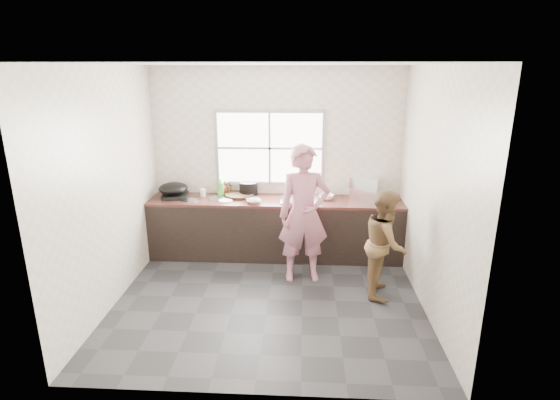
# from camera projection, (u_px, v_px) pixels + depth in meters

# --- Properties ---
(floor) EXTENTS (3.60, 3.20, 0.01)m
(floor) POSITION_uv_depth(u_px,v_px,m) (269.00, 299.00, 5.24)
(floor) COLOR #2B2B2E
(floor) RESTS_ON ground
(ceiling) EXTENTS (3.60, 3.20, 0.01)m
(ceiling) POSITION_uv_depth(u_px,v_px,m) (267.00, 63.00, 4.45)
(ceiling) COLOR silver
(ceiling) RESTS_ON wall_back
(wall_back) EXTENTS (3.60, 0.01, 2.70)m
(wall_back) POSITION_uv_depth(u_px,v_px,m) (277.00, 161.00, 6.38)
(wall_back) COLOR beige
(wall_back) RESTS_ON ground
(wall_left) EXTENTS (0.01, 3.20, 2.70)m
(wall_left) POSITION_uv_depth(u_px,v_px,m) (109.00, 189.00, 4.94)
(wall_left) COLOR beige
(wall_left) RESTS_ON ground
(wall_right) EXTENTS (0.01, 3.20, 2.70)m
(wall_right) POSITION_uv_depth(u_px,v_px,m) (433.00, 193.00, 4.75)
(wall_right) COLOR silver
(wall_right) RESTS_ON ground
(wall_front) EXTENTS (3.60, 0.01, 2.70)m
(wall_front) POSITION_uv_depth(u_px,v_px,m) (251.00, 248.00, 3.31)
(wall_front) COLOR beige
(wall_front) RESTS_ON ground
(cabinet) EXTENTS (3.60, 0.62, 0.82)m
(cabinet) POSITION_uv_depth(u_px,v_px,m) (276.00, 229.00, 6.35)
(cabinet) COLOR black
(cabinet) RESTS_ON floor
(countertop) EXTENTS (3.60, 0.64, 0.04)m
(countertop) POSITION_uv_depth(u_px,v_px,m) (275.00, 201.00, 6.23)
(countertop) COLOR #3D1E19
(countertop) RESTS_ON cabinet
(sink) EXTENTS (0.55, 0.45, 0.02)m
(sink) POSITION_uv_depth(u_px,v_px,m) (300.00, 200.00, 6.20)
(sink) COLOR silver
(sink) RESTS_ON countertop
(faucet) EXTENTS (0.02, 0.02, 0.30)m
(faucet) POSITION_uv_depth(u_px,v_px,m) (300.00, 186.00, 6.35)
(faucet) COLOR silver
(faucet) RESTS_ON countertop
(window_frame) EXTENTS (1.60, 0.05, 1.10)m
(window_frame) POSITION_uv_depth(u_px,v_px,m) (270.00, 148.00, 6.31)
(window_frame) COLOR #9EA0A5
(window_frame) RESTS_ON wall_back
(window_glazing) EXTENTS (1.50, 0.01, 1.00)m
(window_glazing) POSITION_uv_depth(u_px,v_px,m) (270.00, 148.00, 6.29)
(window_glazing) COLOR white
(window_glazing) RESTS_ON window_frame
(woman) EXTENTS (0.66, 0.48, 1.66)m
(woman) POSITION_uv_depth(u_px,v_px,m) (304.00, 219.00, 5.53)
(woman) COLOR #C07386
(woman) RESTS_ON floor
(person_side) EXTENTS (0.59, 0.71, 1.31)m
(person_side) POSITION_uv_depth(u_px,v_px,m) (385.00, 243.00, 5.21)
(person_side) COLOR brown
(person_side) RESTS_ON floor
(cutting_board) EXTENTS (0.55, 0.55, 0.04)m
(cutting_board) POSITION_uv_depth(u_px,v_px,m) (239.00, 195.00, 6.37)
(cutting_board) COLOR black
(cutting_board) RESTS_ON countertop
(cleaver) EXTENTS (0.20, 0.18, 0.01)m
(cleaver) POSITION_uv_depth(u_px,v_px,m) (252.00, 198.00, 6.15)
(cleaver) COLOR silver
(cleaver) RESTS_ON cutting_board
(bowl_mince) EXTENTS (0.23, 0.23, 0.05)m
(bowl_mince) POSITION_uv_depth(u_px,v_px,m) (254.00, 201.00, 6.06)
(bowl_mince) COLOR silver
(bowl_mince) RESTS_ON countertop
(bowl_crabs) EXTENTS (0.20, 0.20, 0.05)m
(bowl_crabs) POSITION_uv_depth(u_px,v_px,m) (326.00, 197.00, 6.23)
(bowl_crabs) COLOR white
(bowl_crabs) RESTS_ON countertop
(bowl_held) EXTENTS (0.23, 0.23, 0.06)m
(bowl_held) POSITION_uv_depth(u_px,v_px,m) (293.00, 202.00, 6.00)
(bowl_held) COLOR silver
(bowl_held) RESTS_ON countertop
(black_pot) EXTENTS (0.30, 0.30, 0.19)m
(black_pot) POSITION_uv_depth(u_px,v_px,m) (248.00, 188.00, 6.43)
(black_pot) COLOR black
(black_pot) RESTS_ON countertop
(plate_food) EXTENTS (0.23, 0.23, 0.02)m
(plate_food) POSITION_uv_depth(u_px,v_px,m) (225.00, 201.00, 6.15)
(plate_food) COLOR white
(plate_food) RESTS_ON countertop
(bottle_green) EXTENTS (0.12, 0.12, 0.27)m
(bottle_green) POSITION_uv_depth(u_px,v_px,m) (221.00, 186.00, 6.39)
(bottle_green) COLOR #4B9B32
(bottle_green) RESTS_ON countertop
(bottle_brown_tall) EXTENTS (0.10, 0.10, 0.18)m
(bottle_brown_tall) POSITION_uv_depth(u_px,v_px,m) (228.00, 189.00, 6.45)
(bottle_brown_tall) COLOR #402410
(bottle_brown_tall) RESTS_ON countertop
(bottle_brown_short) EXTENTS (0.15, 0.15, 0.18)m
(bottle_brown_short) POSITION_uv_depth(u_px,v_px,m) (223.00, 188.00, 6.46)
(bottle_brown_short) COLOR #472011
(bottle_brown_short) RESTS_ON countertop
(glass_jar) EXTENTS (0.09, 0.09, 0.11)m
(glass_jar) POSITION_uv_depth(u_px,v_px,m) (203.00, 193.00, 6.35)
(glass_jar) COLOR silver
(glass_jar) RESTS_ON countertop
(burner) EXTENTS (0.42, 0.42, 0.05)m
(burner) POSITION_uv_depth(u_px,v_px,m) (175.00, 196.00, 6.32)
(burner) COLOR black
(burner) RESTS_ON countertop
(wok) EXTENTS (0.43, 0.43, 0.16)m
(wok) POSITION_uv_depth(u_px,v_px,m) (173.00, 188.00, 6.28)
(wok) COLOR black
(wok) RESTS_ON burner
(dish_rack) EXTENTS (0.47, 0.39, 0.30)m
(dish_rack) POSITION_uv_depth(u_px,v_px,m) (365.00, 187.00, 6.33)
(dish_rack) COLOR white
(dish_rack) RESTS_ON countertop
(pot_lid_left) EXTENTS (0.31, 0.31, 0.01)m
(pot_lid_left) POSITION_uv_depth(u_px,v_px,m) (190.00, 200.00, 6.17)
(pot_lid_left) COLOR silver
(pot_lid_left) RESTS_ON countertop
(pot_lid_right) EXTENTS (0.32, 0.32, 0.01)m
(pot_lid_right) POSITION_uv_depth(u_px,v_px,m) (217.00, 198.00, 6.27)
(pot_lid_right) COLOR silver
(pot_lid_right) RESTS_ON countertop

